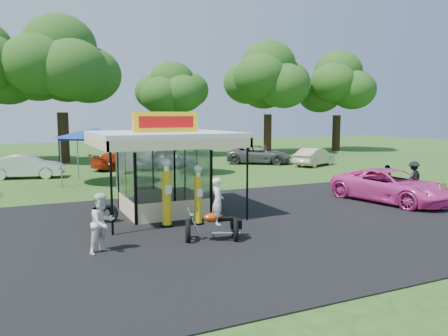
{
  "coord_description": "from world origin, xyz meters",
  "views": [
    {
      "loc": [
        -7.17,
        -12.09,
        4.0
      ],
      "look_at": [
        0.29,
        4.0,
        1.9
      ],
      "focal_mm": 35.0,
      "sensor_mm": 36.0,
      "label": 1
    }
  ],
  "objects_px": {
    "motorcycle": "(216,216)",
    "bg_car_b": "(120,161)",
    "spectator_east_a": "(414,177)",
    "tent_west": "(95,133)",
    "gas_pump_left": "(167,194)",
    "bg_car_d": "(259,155)",
    "gas_station_kiosk": "(163,171)",
    "bg_car_a": "(26,167)",
    "spectator_west": "(102,223)",
    "bg_car_e": "(315,157)",
    "a_frame_sign": "(448,197)",
    "tent_east": "(190,137)",
    "kiosk_car": "(149,194)",
    "spectator_east_b": "(387,181)",
    "gas_pump_right": "(198,196)",
    "pink_sedan": "(391,186)",
    "bg_car_c": "(166,158)"
  },
  "relations": [
    {
      "from": "gas_station_kiosk",
      "to": "pink_sedan",
      "type": "bearing_deg",
      "value": -11.69
    },
    {
      "from": "gas_pump_left",
      "to": "tent_east",
      "type": "height_order",
      "value": "tent_east"
    },
    {
      "from": "spectator_east_a",
      "to": "bg_car_d",
      "type": "height_order",
      "value": "spectator_east_a"
    },
    {
      "from": "tent_east",
      "to": "bg_car_e",
      "type": "bearing_deg",
      "value": 1.7
    },
    {
      "from": "motorcycle",
      "to": "bg_car_b",
      "type": "height_order",
      "value": "motorcycle"
    },
    {
      "from": "spectator_east_a",
      "to": "tent_west",
      "type": "relative_size",
      "value": 0.35
    },
    {
      "from": "spectator_east_b",
      "to": "kiosk_car",
      "type": "bearing_deg",
      "value": -42.67
    },
    {
      "from": "gas_station_kiosk",
      "to": "bg_car_a",
      "type": "height_order",
      "value": "gas_station_kiosk"
    },
    {
      "from": "gas_pump_left",
      "to": "bg_car_a",
      "type": "height_order",
      "value": "gas_pump_left"
    },
    {
      "from": "gas_station_kiosk",
      "to": "pink_sedan",
      "type": "xyz_separation_m",
      "value": [
        10.36,
        -2.14,
        -1.01
      ]
    },
    {
      "from": "kiosk_car",
      "to": "bg_car_a",
      "type": "relative_size",
      "value": 0.61
    },
    {
      "from": "bg_car_b",
      "to": "bg_car_d",
      "type": "distance_m",
      "value": 11.61
    },
    {
      "from": "motorcycle",
      "to": "bg_car_a",
      "type": "relative_size",
      "value": 0.47
    },
    {
      "from": "gas_station_kiosk",
      "to": "tent_east",
      "type": "bearing_deg",
      "value": 64.54
    },
    {
      "from": "a_frame_sign",
      "to": "spectator_west",
      "type": "xyz_separation_m",
      "value": [
        -14.48,
        0.12,
        0.33
      ]
    },
    {
      "from": "bg_car_d",
      "to": "tent_west",
      "type": "distance_m",
      "value": 15.42
    },
    {
      "from": "pink_sedan",
      "to": "bg_car_a",
      "type": "relative_size",
      "value": 1.21
    },
    {
      "from": "pink_sedan",
      "to": "spectator_west",
      "type": "xyz_separation_m",
      "value": [
        -13.51,
        -2.13,
        0.12
      ]
    },
    {
      "from": "bg_car_c",
      "to": "tent_east",
      "type": "distance_m",
      "value": 3.76
    },
    {
      "from": "kiosk_car",
      "to": "tent_west",
      "type": "bearing_deg",
      "value": 8.95
    },
    {
      "from": "spectator_west",
      "to": "tent_east",
      "type": "height_order",
      "value": "tent_east"
    },
    {
      "from": "spectator_east_a",
      "to": "gas_pump_right",
      "type": "bearing_deg",
      "value": -2.45
    },
    {
      "from": "gas_station_kiosk",
      "to": "a_frame_sign",
      "type": "xyz_separation_m",
      "value": [
        11.32,
        -4.39,
        -1.21
      ]
    },
    {
      "from": "gas_pump_right",
      "to": "bg_car_c",
      "type": "distance_m",
      "value": 17.64
    },
    {
      "from": "bg_car_e",
      "to": "tent_east",
      "type": "height_order",
      "value": "tent_east"
    },
    {
      "from": "spectator_west",
      "to": "gas_pump_left",
      "type": "bearing_deg",
      "value": 5.14
    },
    {
      "from": "bg_car_a",
      "to": "bg_car_c",
      "type": "bearing_deg",
      "value": -71.6
    },
    {
      "from": "spectator_west",
      "to": "bg_car_c",
      "type": "bearing_deg",
      "value": 34.43
    },
    {
      "from": "kiosk_car",
      "to": "a_frame_sign",
      "type": "bearing_deg",
      "value": -120.2
    },
    {
      "from": "gas_pump_left",
      "to": "bg_car_d",
      "type": "height_order",
      "value": "gas_pump_left"
    },
    {
      "from": "kiosk_car",
      "to": "bg_car_d",
      "type": "xyz_separation_m",
      "value": [
        13.07,
        12.98,
        0.29
      ]
    },
    {
      "from": "motorcycle",
      "to": "pink_sedan",
      "type": "height_order",
      "value": "motorcycle"
    },
    {
      "from": "bg_car_e",
      "to": "motorcycle",
      "type": "bearing_deg",
      "value": 110.12
    },
    {
      "from": "a_frame_sign",
      "to": "tent_west",
      "type": "relative_size",
      "value": 0.24
    },
    {
      "from": "bg_car_e",
      "to": "bg_car_b",
      "type": "bearing_deg",
      "value": 48.98
    },
    {
      "from": "gas_station_kiosk",
      "to": "tent_west",
      "type": "distance_m",
      "value": 9.93
    },
    {
      "from": "bg_car_b",
      "to": "motorcycle",
      "type": "bearing_deg",
      "value": 152.37
    },
    {
      "from": "bg_car_a",
      "to": "kiosk_car",
      "type": "bearing_deg",
      "value": -144.03
    },
    {
      "from": "motorcycle",
      "to": "gas_station_kiosk",
      "type": "bearing_deg",
      "value": 114.19
    },
    {
      "from": "spectator_east_b",
      "to": "tent_east",
      "type": "bearing_deg",
      "value": -92.15
    },
    {
      "from": "kiosk_car",
      "to": "bg_car_a",
      "type": "bearing_deg",
      "value": 23.3
    },
    {
      "from": "kiosk_car",
      "to": "spectator_east_b",
      "type": "distance_m",
      "value": 11.68
    },
    {
      "from": "spectator_east_a",
      "to": "bg_car_c",
      "type": "distance_m",
      "value": 17.79
    },
    {
      "from": "spectator_west",
      "to": "bg_car_e",
      "type": "bearing_deg",
      "value": 6.42
    },
    {
      "from": "gas_pump_right",
      "to": "spectator_east_a",
      "type": "relative_size",
      "value": 1.34
    },
    {
      "from": "bg_car_e",
      "to": "tent_west",
      "type": "height_order",
      "value": "tent_west"
    },
    {
      "from": "pink_sedan",
      "to": "bg_car_e",
      "type": "height_order",
      "value": "pink_sedan"
    },
    {
      "from": "bg_car_a",
      "to": "bg_car_b",
      "type": "distance_m",
      "value": 6.86
    },
    {
      "from": "bg_car_d",
      "to": "bg_car_e",
      "type": "height_order",
      "value": "bg_car_d"
    },
    {
      "from": "spectator_east_b",
      "to": "bg_car_e",
      "type": "xyz_separation_m",
      "value": [
        5.2,
        12.93,
        -0.08
      ]
    }
  ]
}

